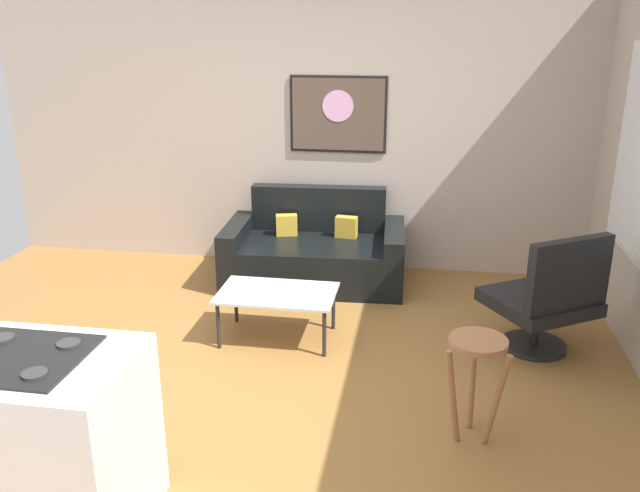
{
  "coord_description": "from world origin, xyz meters",
  "views": [
    {
      "loc": [
        1.07,
        -3.82,
        2.34
      ],
      "look_at": [
        0.29,
        0.9,
        0.7
      ],
      "focal_mm": 36.81,
      "sensor_mm": 36.0,
      "label": 1
    }
  ],
  "objects_px": {
    "bar_stool": "(477,361)",
    "wall_painting": "(338,114)",
    "armchair": "(548,298)",
    "coffee_table": "(277,296)",
    "couch": "(315,253)"
  },
  "relations": [
    {
      "from": "armchair",
      "to": "wall_painting",
      "type": "xyz_separation_m",
      "value": [
        -1.77,
        1.62,
        1.07
      ]
    },
    {
      "from": "coffee_table",
      "to": "bar_stool",
      "type": "xyz_separation_m",
      "value": [
        1.42,
        -1.07,
        0.15
      ]
    },
    {
      "from": "armchair",
      "to": "bar_stool",
      "type": "distance_m",
      "value": 1.29
    },
    {
      "from": "armchair",
      "to": "wall_painting",
      "type": "bearing_deg",
      "value": 137.5
    },
    {
      "from": "coffee_table",
      "to": "wall_painting",
      "type": "relative_size",
      "value": 0.97
    },
    {
      "from": "coffee_table",
      "to": "wall_painting",
      "type": "height_order",
      "value": "wall_painting"
    },
    {
      "from": "couch",
      "to": "armchair",
      "type": "bearing_deg",
      "value": -31.16
    },
    {
      "from": "bar_stool",
      "to": "coffee_table",
      "type": "bearing_deg",
      "value": 142.97
    },
    {
      "from": "bar_stool",
      "to": "wall_painting",
      "type": "distance_m",
      "value": 3.18
    },
    {
      "from": "couch",
      "to": "wall_painting",
      "type": "bearing_deg",
      "value": 72.7
    },
    {
      "from": "bar_stool",
      "to": "armchair",
      "type": "bearing_deg",
      "value": 63.35
    },
    {
      "from": "couch",
      "to": "bar_stool",
      "type": "distance_m",
      "value": 2.68
    },
    {
      "from": "couch",
      "to": "bar_stool",
      "type": "relative_size",
      "value": 2.64
    },
    {
      "from": "coffee_table",
      "to": "armchair",
      "type": "distance_m",
      "value": 2.0
    },
    {
      "from": "coffee_table",
      "to": "bar_stool",
      "type": "relative_size",
      "value": 1.39
    }
  ]
}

